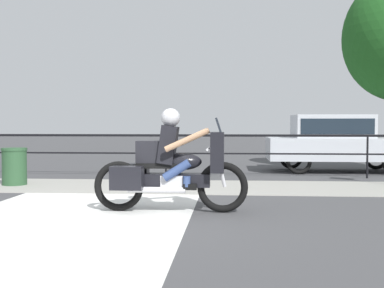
# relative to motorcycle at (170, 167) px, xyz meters

# --- Properties ---
(ground_plane) EXTENTS (120.00, 120.00, 0.00)m
(ground_plane) POSITION_rel_motorcycle_xyz_m (-0.72, -0.41, -0.70)
(ground_plane) COLOR #424244
(sidewalk_band) EXTENTS (44.00, 2.40, 0.01)m
(sidewalk_band) POSITION_rel_motorcycle_xyz_m (-0.72, 2.99, -0.69)
(sidewalk_band) COLOR #99968E
(sidewalk_band) RESTS_ON ground
(crosswalk_band) EXTENTS (3.42, 6.00, 0.01)m
(crosswalk_band) POSITION_rel_motorcycle_xyz_m (-1.36, -0.61, -0.69)
(crosswalk_band) COLOR silver
(crosswalk_band) RESTS_ON ground
(fence_railing) EXTENTS (36.00, 0.05, 1.10)m
(fence_railing) POSITION_rel_motorcycle_xyz_m (-0.72, 5.03, 0.17)
(fence_railing) COLOR black
(fence_railing) RESTS_ON ground
(motorcycle) EXTENTS (2.39, 0.76, 1.59)m
(motorcycle) POSITION_rel_motorcycle_xyz_m (0.00, 0.00, 0.00)
(motorcycle) COLOR black
(motorcycle) RESTS_ON ground
(parked_car) EXTENTS (4.09, 1.79, 1.63)m
(parked_car) POSITION_rel_motorcycle_xyz_m (3.97, 6.68, 0.23)
(parked_car) COLOR #B7BCC4
(parked_car) RESTS_ON ground
(trash_bin) EXTENTS (0.55, 0.55, 0.83)m
(trash_bin) POSITION_rel_motorcycle_xyz_m (-3.84, 2.99, -0.28)
(trash_bin) COLOR #284C2D
(trash_bin) RESTS_ON ground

